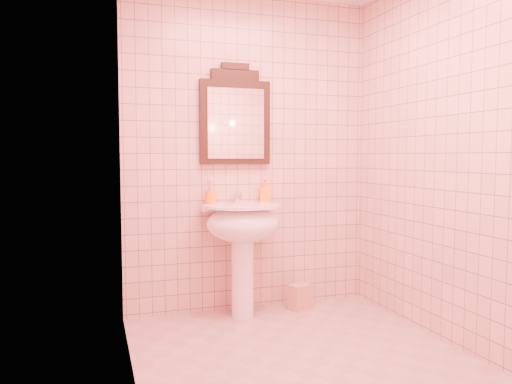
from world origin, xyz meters
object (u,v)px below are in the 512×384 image
object	(u,v)px
pedestal_sink	(243,231)
towel	(299,297)
toothbrush_cup	(210,197)
mirror	(235,118)
soap_dispenser	(265,191)

from	to	relation	value
pedestal_sink	towel	size ratio (longest dim) A/B	4.26
toothbrush_cup	towel	bearing A→B (deg)	-9.13
toothbrush_cup	towel	distance (m)	1.08
mirror	toothbrush_cup	distance (m)	0.65
mirror	towel	world-z (taller)	mirror
mirror	towel	distance (m)	1.52
mirror	soap_dispenser	world-z (taller)	mirror
soap_dispenser	toothbrush_cup	bearing A→B (deg)	-161.04
mirror	soap_dispenser	xyz separation A→B (m)	(0.24, -0.03, -0.58)
toothbrush_cup	towel	world-z (taller)	toothbrush_cup
pedestal_sink	mirror	distance (m)	0.89
soap_dispenser	towel	xyz separation A→B (m)	(0.25, -0.12, -0.85)
mirror	pedestal_sink	bearing A→B (deg)	-90.00
pedestal_sink	soap_dispenser	size ratio (longest dim) A/B	4.68
pedestal_sink	mirror	size ratio (longest dim) A/B	1.10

